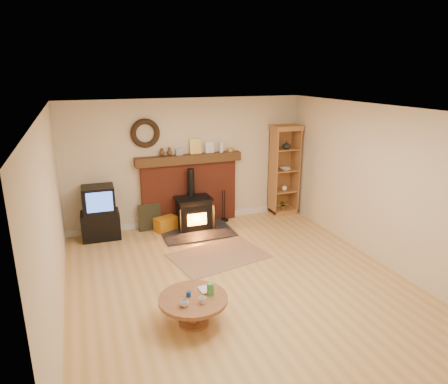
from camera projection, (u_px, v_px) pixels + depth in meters
name	position (u px, v px, depth m)	size (l,w,h in m)	color
ground	(237.00, 281.00, 6.15)	(5.50, 5.50, 0.00)	tan
room_shell	(235.00, 172.00, 5.73)	(5.02, 5.52, 2.61)	beige
chimney_breast	(190.00, 186.00, 8.31)	(2.20, 0.22, 1.78)	maroon
wood_stove	(194.00, 214.00, 8.08)	(1.40, 1.00, 1.23)	black
area_rug	(218.00, 256.00, 6.99)	(1.58, 1.08, 0.01)	brown
tv_unit	(100.00, 214.00, 7.61)	(0.72, 0.52, 1.04)	black
curio_cabinet	(284.00, 170.00, 8.86)	(0.64, 0.46, 1.99)	#955F31
firelog_box	(166.00, 224.00, 8.07)	(0.45, 0.28, 0.28)	#D3D40F
leaning_painting	(150.00, 217.00, 8.06)	(0.45, 0.03, 0.54)	black
fire_tools	(224.00, 216.00, 8.60)	(0.16, 0.16, 0.70)	black
coffee_table	(194.00, 302.00, 5.03)	(0.88, 0.88, 0.54)	brown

